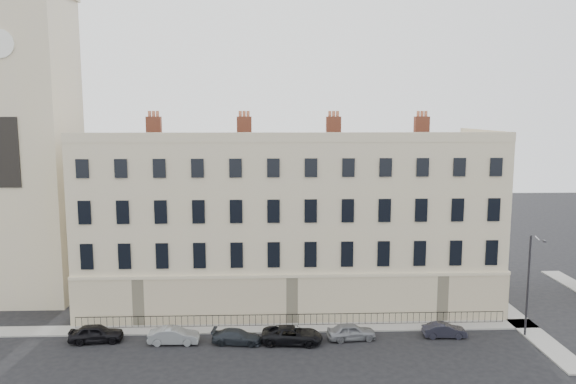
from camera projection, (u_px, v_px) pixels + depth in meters
name	position (u px, v px, depth m)	size (l,w,h in m)	color
ground	(378.00, 353.00, 40.81)	(160.00, 160.00, 0.00)	black
terrace	(289.00, 221.00, 51.35)	(36.22, 12.22, 17.00)	beige
church_tower	(24.00, 98.00, 50.83)	(8.00, 8.13, 44.00)	beige
pavement_terrace	(243.00, 328.00, 45.35)	(48.00, 2.00, 0.12)	gray
pavement_east_return	(507.00, 311.00, 49.23)	(2.00, 24.00, 0.12)	gray
railings	(292.00, 320.00, 45.84)	(35.00, 0.04, 0.96)	black
car_a	(96.00, 333.00, 42.73)	(1.62, 4.02, 1.37)	black
car_b	(174.00, 336.00, 42.43)	(1.33, 3.81, 1.26)	gray
car_c	(237.00, 337.00, 42.42)	(1.54, 3.80, 1.10)	#1F2329
car_d	(292.00, 335.00, 42.53)	(2.13, 4.62, 1.28)	black
car_e	(351.00, 332.00, 43.18)	(1.50, 3.74, 1.27)	gray
car_f	(444.00, 330.00, 43.66)	(1.17, 3.36, 1.11)	black
streetlamp	(529.00, 281.00, 43.18)	(0.61, 1.71, 8.09)	#2B2A2E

